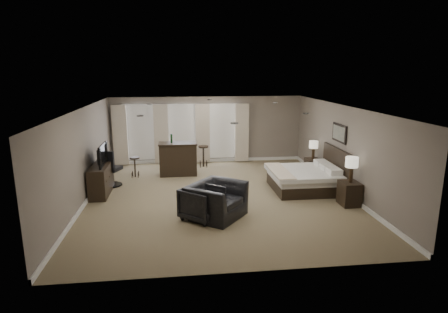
{
  "coord_description": "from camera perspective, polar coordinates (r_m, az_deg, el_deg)",
  "views": [
    {
      "loc": [
        -1.1,
        -10.37,
        3.64
      ],
      "look_at": [
        0.2,
        0.4,
        1.1
      ],
      "focal_mm": 30.0,
      "sensor_mm": 36.0,
      "label": 1
    }
  ],
  "objects": [
    {
      "name": "dresser",
      "position": [
        11.7,
        -18.22,
        -3.37
      ],
      "size": [
        0.49,
        1.51,
        0.88
      ],
      "primitive_type": "cube",
      "color": "black",
      "rests_on": "ground"
    },
    {
      "name": "bed",
      "position": [
        11.69,
        11.72,
        -1.95
      ],
      "size": [
        2.03,
        1.93,
        1.29
      ],
      "primitive_type": "cube",
      "color": "silver",
      "rests_on": "ground"
    },
    {
      "name": "desk_chair",
      "position": [
        12.36,
        -16.83,
        -1.65
      ],
      "size": [
        0.78,
        0.78,
        1.19
      ],
      "primitive_type": "cube",
      "rotation": [
        0.0,
        0.0,
        2.78
      ],
      "color": "black",
      "rests_on": "ground"
    },
    {
      "name": "armchair_far",
      "position": [
        9.3,
        -3.35,
        -6.89
      ],
      "size": [
        1.19,
        1.2,
        0.9
      ],
      "primitive_type": "imported",
      "rotation": [
        0.0,
        0.0,
        0.86
      ],
      "color": "black",
      "rests_on": "ground"
    },
    {
      "name": "tv",
      "position": [
        11.57,
        -18.4,
        -0.94
      ],
      "size": [
        0.63,
        1.1,
        0.14
      ],
      "primitive_type": "imported",
      "rotation": [
        0.0,
        0.0,
        1.57
      ],
      "color": "black",
      "rests_on": "dresser"
    },
    {
      "name": "lamp_far",
      "position": [
        13.25,
        13.46,
        0.97
      ],
      "size": [
        0.3,
        0.3,
        0.63
      ],
      "primitive_type": "cube",
      "color": "beige",
      "rests_on": "nightstand_far"
    },
    {
      "name": "lamp_near",
      "position": [
        10.63,
        18.83,
        -1.92
      ],
      "size": [
        0.34,
        0.34,
        0.7
      ],
      "primitive_type": "cube",
      "color": "beige",
      "rests_on": "nightstand_near"
    },
    {
      "name": "window_bay",
      "position": [
        14.68,
        -6.41,
        3.54
      ],
      "size": [
        5.25,
        0.2,
        2.3
      ],
      "color": "silver",
      "rests_on": "room"
    },
    {
      "name": "nightstand_far",
      "position": [
        13.39,
        13.32,
        -1.61
      ],
      "size": [
        0.46,
        0.56,
        0.61
      ],
      "primitive_type": "cube",
      "color": "black",
      "rests_on": "ground"
    },
    {
      "name": "bar_counter",
      "position": [
        13.19,
        -7.0,
        -0.34
      ],
      "size": [
        1.33,
        0.69,
        1.16
      ],
      "primitive_type": "cube",
      "color": "black",
      "rests_on": "ground"
    },
    {
      "name": "bar_stool_left",
      "position": [
        13.24,
        -13.42,
        -1.57
      ],
      "size": [
        0.44,
        0.44,
        0.7
      ],
      "primitive_type": "cube",
      "rotation": [
        0.0,
        0.0,
        -0.43
      ],
      "color": "black",
      "rests_on": "ground"
    },
    {
      "name": "bar_stool_right",
      "position": [
        14.24,
        -3.15,
        0.04
      ],
      "size": [
        0.49,
        0.49,
        0.81
      ],
      "primitive_type": "cube",
      "rotation": [
        0.0,
        0.0,
        -0.33
      ],
      "color": "black",
      "rests_on": "ground"
    },
    {
      "name": "room",
      "position": [
        10.68,
        -0.81,
        0.53
      ],
      "size": [
        7.6,
        8.6,
        2.64
      ],
      "color": "#74664A",
      "rests_on": "ground"
    },
    {
      "name": "wall_art",
      "position": [
        11.86,
        17.11,
        3.43
      ],
      "size": [
        0.04,
        0.96,
        0.56
      ],
      "primitive_type": "cube",
      "color": "slate",
      "rests_on": "room"
    },
    {
      "name": "armchair_near",
      "position": [
        9.38,
        -1.18,
        -5.87
      ],
      "size": [
        1.5,
        1.58,
        1.16
      ],
      "primitive_type": "imported",
      "rotation": [
        0.0,
        0.0,
        0.9
      ],
      "color": "black",
      "rests_on": "ground"
    },
    {
      "name": "nightstand_near",
      "position": [
        10.82,
        18.56,
        -5.37
      ],
      "size": [
        0.49,
        0.59,
        0.65
      ],
      "primitive_type": "cube",
      "color": "black",
      "rests_on": "ground"
    }
  ]
}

